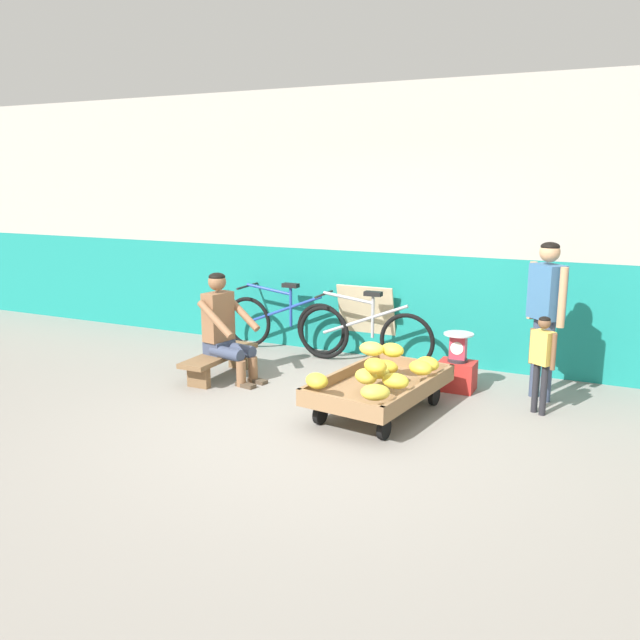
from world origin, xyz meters
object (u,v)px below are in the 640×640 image
object	(u,v)px
customer_child	(542,354)
plastic_crate	(457,376)
vendor_seated	(224,327)
banana_cart	(380,389)
sign_board	(367,321)
weighing_scale	(458,347)
bicycle_far_left	(364,334)
customer_adult	(546,303)
low_bench	(220,359)
bicycle_near_left	(283,323)

from	to	relation	value
customer_child	plastic_crate	bearing A→B (deg)	157.68
vendor_seated	customer_child	xyz separation A→B (m)	(3.18, 0.35, -0.01)
banana_cart	sign_board	xyz separation A→B (m)	(-0.85, 1.81, 0.19)
weighing_scale	sign_board	world-z (taller)	sign_board
bicycle_far_left	customer_adult	bearing A→B (deg)	-11.35
low_bench	bicycle_near_left	size ratio (longest dim) A/B	0.66
bicycle_near_left	plastic_crate	bearing A→B (deg)	-14.42
bicycle_near_left	bicycle_far_left	world-z (taller)	same
banana_cart	customer_adult	xyz separation A→B (m)	(1.26, 1.08, 0.71)
low_bench	customer_adult	world-z (taller)	customer_adult
vendor_seated	plastic_crate	xyz separation A→B (m)	(2.33, 0.69, -0.42)
sign_board	banana_cart	bearing A→B (deg)	-64.89
customer_child	bicycle_near_left	bearing A→B (deg)	163.41
sign_board	plastic_crate	bearing A→B (deg)	-31.95
banana_cart	plastic_crate	distance (m)	1.10
banana_cart	weighing_scale	size ratio (longest dim) A/B	5.13
plastic_crate	sign_board	distance (m)	1.57
weighing_scale	customer_adult	distance (m)	0.94
weighing_scale	banana_cart	bearing A→B (deg)	-114.94
banana_cart	customer_adult	distance (m)	1.80
low_bench	bicycle_far_left	size ratio (longest dim) A/B	0.66
low_bench	customer_child	distance (m)	3.30
banana_cart	plastic_crate	bearing A→B (deg)	65.09
bicycle_far_left	customer_child	xyz separation A→B (m)	(2.06, -0.84, 0.21)
bicycle_far_left	plastic_crate	bearing A→B (deg)	-21.99
banana_cart	sign_board	bearing A→B (deg)	115.11
bicycle_near_left	customer_adult	xyz separation A→B (m)	(3.13, -0.51, 0.60)
banana_cart	plastic_crate	world-z (taller)	banana_cart
vendor_seated	weighing_scale	distance (m)	2.43
bicycle_near_left	sign_board	size ratio (longest dim) A/B	1.90
vendor_seated	bicycle_far_left	distance (m)	1.64
banana_cart	vendor_seated	bearing A→B (deg)	170.94
bicycle_far_left	bicycle_near_left	bearing A→B (deg)	174.45
sign_board	bicycle_far_left	bearing A→B (deg)	-74.44
bicycle_far_left	customer_child	distance (m)	2.24
sign_board	low_bench	bearing A→B (deg)	-126.66
sign_board	customer_child	size ratio (longest dim) A/B	0.96
plastic_crate	bicycle_near_left	distance (m)	2.42
low_bench	sign_board	bearing A→B (deg)	53.34
sign_board	vendor_seated	bearing A→B (deg)	-124.16
customer_child	weighing_scale	bearing A→B (deg)	157.74
vendor_seated	customer_adult	xyz separation A→B (m)	(3.13, 0.78, 0.38)
sign_board	weighing_scale	bearing A→B (deg)	-31.98
customer_adult	low_bench	bearing A→B (deg)	-166.65
weighing_scale	sign_board	distance (m)	1.54
banana_cart	bicycle_far_left	xyz separation A→B (m)	(-0.76, 1.48, 0.11)
banana_cart	vendor_seated	distance (m)	1.92
weighing_scale	customer_adult	world-z (taller)	customer_adult
bicycle_near_left	customer_child	bearing A→B (deg)	-16.59
vendor_seated	plastic_crate	distance (m)	2.47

